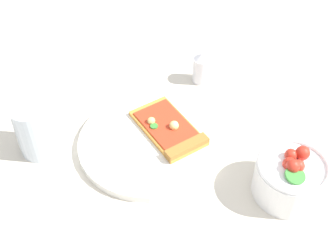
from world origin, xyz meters
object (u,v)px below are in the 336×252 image
Objects in this scene: plate at (148,141)px; soda_glass at (36,130)px; salad_bowl at (291,177)px; pizza_slice_main at (171,131)px; pepper_shaker at (201,68)px.

soda_glass is (-0.07, -0.18, 0.04)m from plate.
pizza_slice_main is at bearing -147.12° from salad_bowl.
pepper_shaker reaches higher than plate.
salad_bowl is at bearing 32.88° from pizza_slice_main.
salad_bowl reaches higher than pizza_slice_main.
soda_glass reaches higher than salad_bowl.
soda_glass is at bearing -127.86° from salad_bowl.
soda_glass is 0.35m from pepper_shaker.
plate is at bearing -96.42° from pizza_slice_main.
pepper_shaker is (-0.12, 0.17, 0.03)m from plate.
soda_glass is at bearing -82.65° from pepper_shaker.
plate is 1.63× the size of pizza_slice_main.
pizza_slice_main is at bearing 83.58° from plate.
salad_bowl is 0.43m from soda_glass.
pepper_shaker is at bearing 178.89° from salad_bowl.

